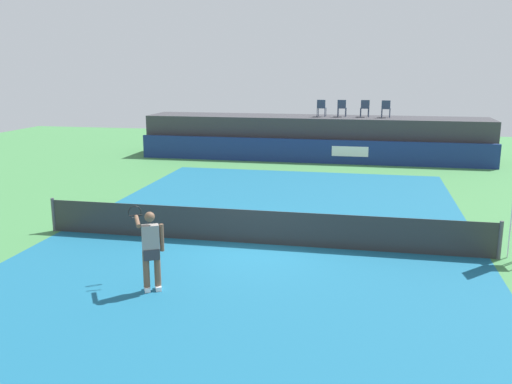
{
  "coord_description": "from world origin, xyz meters",
  "views": [
    {
      "loc": [
        2.84,
        -14.29,
        4.76
      ],
      "look_at": [
        -0.49,
        2.0,
        1.0
      ],
      "focal_mm": 38.85,
      "sensor_mm": 36.0,
      "label": 1
    }
  ],
  "objects": [
    {
      "name": "tennis_net",
      "position": [
        0.0,
        0.0,
        0.47
      ],
      "size": [
        12.4,
        0.02,
        0.95
      ],
      "primitive_type": "cube",
      "color": "#2D2D2D",
      "rests_on": "ground"
    },
    {
      "name": "spectator_platform",
      "position": [
        0.0,
        15.3,
        1.1
      ],
      "size": [
        18.0,
        2.8,
        2.2
      ],
      "primitive_type": "cube",
      "color": "#38383D",
      "rests_on": "ground"
    },
    {
      "name": "spectator_chair_center",
      "position": [
        2.58,
        15.48,
        2.69
      ],
      "size": [
        0.48,
        0.48,
        0.89
      ],
      "color": "#2D3D56",
      "rests_on": "spectator_platform"
    },
    {
      "name": "net_post_far",
      "position": [
        6.2,
        0.0,
        0.5
      ],
      "size": [
        0.1,
        0.1,
        1.0
      ],
      "primitive_type": "cylinder",
      "color": "#4C4C51",
      "rests_on": "ground"
    },
    {
      "name": "court_inner",
      "position": [
        0.0,
        0.0,
        0.0
      ],
      "size": [
        12.0,
        22.0,
        0.0
      ],
      "primitive_type": "cube",
      "color": "#16597A",
      "rests_on": "ground"
    },
    {
      "name": "tennis_player",
      "position": [
        -1.66,
        -3.63,
        0.96
      ],
      "size": [
        1.07,
        1.03,
        1.77
      ],
      "color": "white",
      "rests_on": "court_inner"
    },
    {
      "name": "sponsor_wall",
      "position": [
        0.01,
        13.5,
        0.6
      ],
      "size": [
        18.0,
        0.22,
        1.2
      ],
      "color": "navy",
      "rests_on": "ground"
    },
    {
      "name": "spectator_chair_right",
      "position": [
        3.65,
        15.35,
        2.69
      ],
      "size": [
        0.48,
        0.48,
        0.89
      ],
      "color": "#2D3D56",
      "rests_on": "spectator_platform"
    },
    {
      "name": "ground_plane",
      "position": [
        0.0,
        3.0,
        0.0
      ],
      "size": [
        48.0,
        48.0,
        0.0
      ],
      "primitive_type": "plane",
      "color": "#3D7A42"
    },
    {
      "name": "net_post_near",
      "position": [
        -6.2,
        0.0,
        0.5
      ],
      "size": [
        0.1,
        0.1,
        1.0
      ],
      "primitive_type": "cylinder",
      "color": "#4C4C51",
      "rests_on": "ground"
    },
    {
      "name": "spectator_chair_left",
      "position": [
        1.39,
        15.36,
        2.69
      ],
      "size": [
        0.46,
        0.46,
        0.89
      ],
      "color": "#2D3D56",
      "rests_on": "spectator_platform"
    },
    {
      "name": "spectator_chair_far_left",
      "position": [
        0.33,
        15.21,
        2.69
      ],
      "size": [
        0.47,
        0.47,
        0.89
      ],
      "color": "#2D3D56",
      "rests_on": "spectator_platform"
    }
  ]
}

